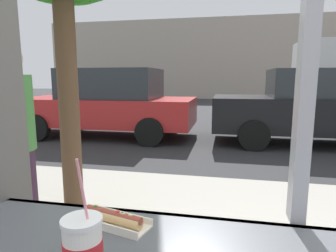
# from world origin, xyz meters

# --- Properties ---
(ground_plane) EXTENTS (60.00, 60.00, 0.00)m
(ground_plane) POSITION_xyz_m (0.00, 8.00, 0.00)
(ground_plane) COLOR #2D2D30
(sidewalk_strip) EXTENTS (16.00, 2.80, 0.11)m
(sidewalk_strip) POSITION_xyz_m (0.00, 1.60, 0.06)
(sidewalk_strip) COLOR #9E998E
(sidewalk_strip) RESTS_ON ground
(building_facade_far) EXTENTS (28.00, 1.20, 5.78)m
(building_facade_far) POSITION_xyz_m (0.00, 21.22, 2.89)
(building_facade_far) COLOR #A89E8E
(building_facade_far) RESTS_ON ground
(soda_cup_right) EXTENTS (0.10, 0.10, 0.31)m
(soda_cup_right) POSITION_xyz_m (-0.60, -0.35, 1.07)
(soda_cup_right) COLOR white
(soda_cup_right) RESTS_ON window_counter
(hotdog_tray_far) EXTENTS (0.27, 0.17, 0.05)m
(hotdog_tray_far) POSITION_xyz_m (-0.62, -0.09, 1.01)
(hotdog_tray_far) COLOR beige
(hotdog_tray_far) RESTS_ON window_counter
(parked_car_red) EXTENTS (4.50, 2.03, 1.73)m
(parked_car_red) POSITION_xyz_m (-3.24, 6.03, 0.87)
(parked_car_red) COLOR red
(parked_car_red) RESTS_ON ground
(parked_car_black) EXTENTS (4.59, 1.93, 1.69)m
(parked_car_black) POSITION_xyz_m (1.78, 6.03, 0.86)
(parked_car_black) COLOR black
(parked_car_black) RESTS_ON ground
(pedestrian) EXTENTS (0.32, 0.32, 1.63)m
(pedestrian) POSITION_xyz_m (-1.82, 0.90, 1.05)
(pedestrian) COLOR #3A2336
(pedestrian) RESTS_ON sidewalk_strip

